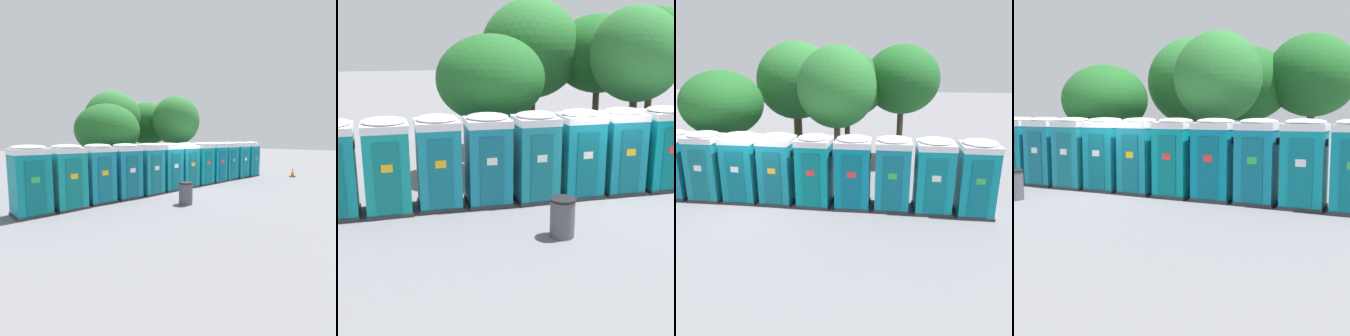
{
  "view_description": "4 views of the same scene",
  "coord_description": "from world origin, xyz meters",
  "views": [
    {
      "loc": [
        -9.85,
        -9.93,
        2.75
      ],
      "look_at": [
        -0.74,
        0.49,
        1.2
      ],
      "focal_mm": 28.0,
      "sensor_mm": 36.0,
      "label": 1
    },
    {
      "loc": [
        -5.67,
        -11.88,
        4.45
      ],
      "look_at": [
        -2.89,
        0.42,
        0.98
      ],
      "focal_mm": 50.0,
      "sensor_mm": 36.0,
      "label": 2
    },
    {
      "loc": [
        4.98,
        -10.06,
        4.72
      ],
      "look_at": [
        3.06,
        0.62,
        1.39
      ],
      "focal_mm": 35.0,
      "sensor_mm": 36.0,
      "label": 3
    },
    {
      "loc": [
        9.31,
        -12.39,
        2.71
      ],
      "look_at": [
        2.24,
        0.59,
        0.95
      ],
      "focal_mm": 50.0,
      "sensor_mm": 36.0,
      "label": 4
    }
  ],
  "objects": [
    {
      "name": "street_tree_2",
      "position": [
        4.84,
        6.61,
        4.15
      ],
      "size": [
        3.6,
        3.6,
        5.8
      ],
      "color": "#4C3826",
      "rests_on": "ground"
    },
    {
      "name": "portapotty_4",
      "position": [
        -2.05,
        0.4,
        1.28
      ],
      "size": [
        1.24,
        1.25,
        2.54
      ],
      "color": "#2D2D33",
      "rests_on": "ground"
    },
    {
      "name": "street_tree_3",
      "position": [
        -0.5,
        6.56,
        4.06
      ],
      "size": [
        3.97,
        3.97,
        6.01
      ],
      "color": "#4C3826",
      "rests_on": "ground"
    },
    {
      "name": "portapotty_5",
      "position": [
        -0.69,
        0.49,
        1.28
      ],
      "size": [
        1.25,
        1.25,
        2.54
      ],
      "color": "#2D2D33",
      "rests_on": "ground"
    },
    {
      "name": "portapotty_2",
      "position": [
        -4.77,
        0.41,
        1.28
      ],
      "size": [
        1.2,
        1.22,
        2.54
      ],
      "color": "#2D2D33",
      "rests_on": "ground"
    },
    {
      "name": "street_tree_1",
      "position": [
        2.31,
        3.16,
        3.95
      ],
      "size": [
        3.18,
        3.18,
        5.59
      ],
      "color": "brown",
      "rests_on": "ground"
    },
    {
      "name": "street_tree_0",
      "position": [
        2.22,
        6.21,
        3.88
      ],
      "size": [
        3.7,
        3.7,
        5.45
      ],
      "color": "#4C3826",
      "rests_on": "ground"
    },
    {
      "name": "trash_can",
      "position": [
        -2.16,
        -2.27,
        0.47
      ],
      "size": [
        0.61,
        0.61,
        0.94
      ],
      "color": "#4C4C54",
      "rests_on": "ground"
    },
    {
      "name": "portapotty_3",
      "position": [
        -3.41,
        0.4,
        1.28
      ],
      "size": [
        1.23,
        1.21,
        2.54
      ],
      "color": "#2D2D33",
      "rests_on": "ground"
    },
    {
      "name": "ground_plane",
      "position": [
        0.0,
        0.0,
        0.0
      ],
      "size": [
        120.0,
        120.0,
        0.0
      ],
      "primitive_type": "plane",
      "color": "slate"
    },
    {
      "name": "portapotty_7",
      "position": [
        2.02,
        0.58,
        1.28
      ],
      "size": [
        1.19,
        1.21,
        2.54
      ],
      "color": "#2D2D33",
      "rests_on": "ground"
    },
    {
      "name": "street_tree_4",
      "position": [
        -2.79,
        3.18,
        3.21
      ],
      "size": [
        3.53,
        3.53,
        4.64
      ],
      "color": "brown",
      "rests_on": "ground"
    },
    {
      "name": "portapotty_10",
      "position": [
        6.09,
        0.72,
        1.28
      ],
      "size": [
        1.31,
        1.28,
        2.54
      ],
      "color": "#2D2D33",
      "rests_on": "ground"
    },
    {
      "name": "portapotty_8",
      "position": [
        3.37,
        0.63,
        1.28
      ],
      "size": [
        1.28,
        1.26,
        2.54
      ],
      "color": "#2D2D33",
      "rests_on": "ground"
    },
    {
      "name": "portapotty_9",
      "position": [
        4.73,
        0.71,
        1.28
      ],
      "size": [
        1.23,
        1.24,
        2.54
      ],
      "color": "#2D2D33",
      "rests_on": "ground"
    },
    {
      "name": "portapotty_6",
      "position": [
        0.66,
        0.55,
        1.28
      ],
      "size": [
        1.16,
        1.21,
        2.54
      ],
      "color": "#2D2D33",
      "rests_on": "ground"
    }
  ]
}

